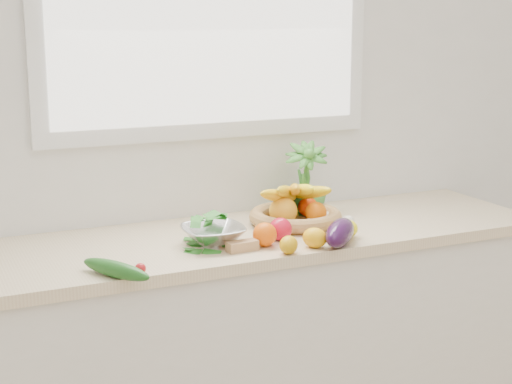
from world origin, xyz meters
name	(u,v)px	position (x,y,z in m)	size (l,w,h in m)	color
back_wall	(208,98)	(0.00, 2.25, 1.35)	(4.50, 0.02, 2.70)	white
counter_cabinet	(241,358)	(0.00, 1.95, 0.43)	(2.20, 0.58, 0.86)	silver
countertop	(241,239)	(0.00, 1.95, 0.88)	(2.24, 0.62, 0.04)	beige
orange_loose	(265,235)	(0.01, 1.78, 0.94)	(0.08, 0.08, 0.08)	#E95707
lemon_a	(347,228)	(0.32, 1.76, 0.93)	(0.06, 0.08, 0.06)	#FFEF0D
lemon_b	(289,245)	(0.05, 1.67, 0.93)	(0.06, 0.07, 0.06)	#CF940B
lemon_c	(315,238)	(0.16, 1.70, 0.93)	(0.07, 0.08, 0.07)	#ECA30C
apple	(280,229)	(0.09, 1.82, 0.94)	(0.08, 0.08, 0.08)	red
ginger	(242,246)	(-0.08, 1.76, 0.92)	(0.10, 0.04, 0.03)	tan
garlic_a	(326,218)	(0.34, 1.95, 0.92)	(0.05, 0.05, 0.05)	silver
garlic_b	(348,221)	(0.39, 1.88, 0.92)	(0.05, 0.05, 0.04)	silver
garlic_c	(309,225)	(0.24, 1.89, 0.92)	(0.05, 0.05, 0.04)	white
eggplant	(340,233)	(0.24, 1.68, 0.94)	(0.08, 0.22, 0.09)	#2B0E33
cucumber	(116,269)	(-0.52, 1.67, 0.92)	(0.05, 0.27, 0.05)	#1A5619
radish	(140,269)	(-0.44, 1.67, 0.92)	(0.03, 0.03, 0.03)	#B5161A
potted_herb	(305,182)	(0.33, 2.10, 1.03)	(0.17, 0.17, 0.30)	#418931
fruit_basket	(295,211)	(0.23, 1.99, 0.95)	(0.45, 0.45, 0.18)	tan
colander_with_spinach	(213,229)	(-0.14, 1.86, 0.96)	(0.22, 0.22, 0.11)	white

